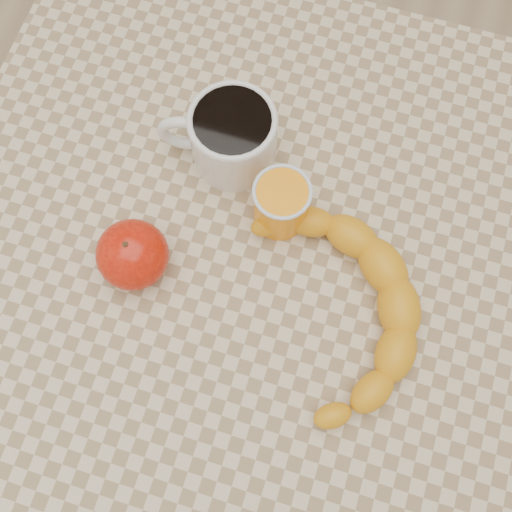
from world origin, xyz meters
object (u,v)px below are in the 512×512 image
(orange_juice_glass, at_px, (281,204))
(apple, at_px, (133,255))
(coffee_mug, at_px, (231,136))
(banana, at_px, (340,309))
(table, at_px, (256,279))

(orange_juice_glass, bearing_deg, apple, -142.98)
(coffee_mug, height_order, banana, coffee_mug)
(table, height_order, banana, banana)
(orange_juice_glass, height_order, banana, orange_juice_glass)
(banana, bearing_deg, apple, 158.51)
(orange_juice_glass, bearing_deg, banana, -44.01)
(coffee_mug, xyz_separation_m, apple, (-0.06, -0.17, -0.01))
(orange_juice_glass, distance_m, banana, 0.14)
(table, distance_m, coffee_mug, 0.19)
(coffee_mug, relative_size, banana, 0.42)
(table, bearing_deg, coffee_mug, 119.19)
(orange_juice_glass, xyz_separation_m, banana, (0.10, -0.09, -0.02))
(banana, bearing_deg, coffee_mug, 114.20)
(banana, bearing_deg, table, 139.07)
(table, xyz_separation_m, orange_juice_glass, (0.01, 0.06, 0.13))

